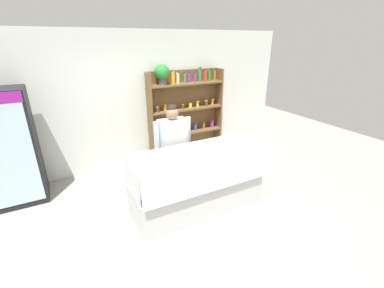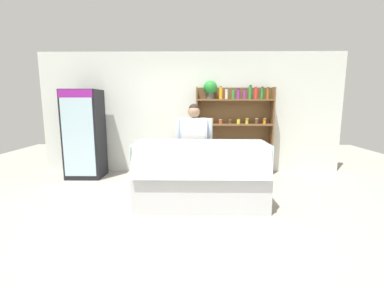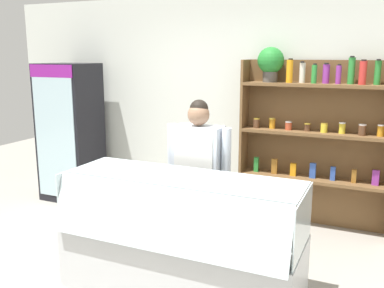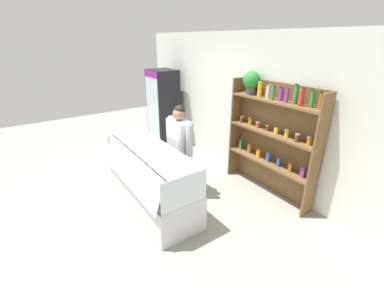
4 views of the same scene
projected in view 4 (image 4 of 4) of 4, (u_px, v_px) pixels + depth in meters
The scene contains 6 objects.
ground_plane at pixel (144, 201), 4.38m from camera, with size 12.00×12.00×0.00m, color gray.
back_wall at pixel (242, 106), 5.00m from camera, with size 6.80×0.10×2.70m, color silver.
drinks_fridge at pixel (163, 107), 6.61m from camera, with size 0.72×0.62×1.86m.
shelving_unit at pixel (270, 127), 4.30m from camera, with size 1.69×0.30×2.06m.
deli_display_case at pixel (151, 188), 4.17m from camera, with size 2.00×0.79×1.01m.
shop_clerk at pixel (179, 143), 4.34m from camera, with size 0.65×0.25×1.57m.
Camera 4 is at (3.50, -1.41, 2.57)m, focal length 24.00 mm.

